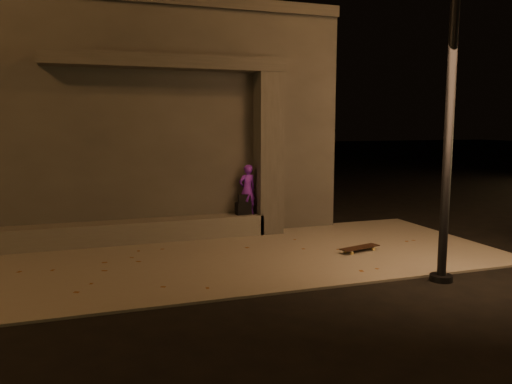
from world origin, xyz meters
name	(u,v)px	position (x,y,z in m)	size (l,w,h in m)	color
ground	(248,293)	(0.00, 0.00, 0.00)	(120.00, 120.00, 0.00)	black
sidewalk	(215,258)	(0.00, 2.00, 0.02)	(11.00, 4.40, 0.04)	slate
building	(134,120)	(-1.00, 6.49, 2.61)	(9.00, 5.10, 5.22)	#393634
ledge	(125,232)	(-1.50, 3.75, 0.27)	(6.00, 0.55, 0.45)	#595550
column	(268,154)	(1.70, 3.75, 1.84)	(0.55, 0.55, 3.60)	#393634
canopy	(168,62)	(-0.50, 3.80, 3.78)	(5.00, 0.70, 0.28)	#393634
skateboarder	(247,190)	(1.20, 3.75, 1.05)	(0.41, 0.27, 1.12)	#661DBD
backpack	(243,207)	(1.10, 3.75, 0.65)	(0.34, 0.24, 0.47)	black
skateboard	(360,248)	(2.77, 1.49, 0.12)	(0.91, 0.44, 0.10)	black
street_lamp_0	(455,4)	(3.14, -0.43, 4.30)	(0.36, 0.36, 7.61)	black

